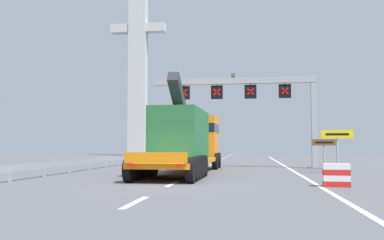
% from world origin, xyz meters
% --- Properties ---
extents(ground, '(112.00, 112.00, 0.00)m').
position_xyz_m(ground, '(0.00, 0.00, 0.00)').
color(ground, '#5B5B60').
extents(lane_markings, '(0.20, 72.20, 0.01)m').
position_xyz_m(lane_markings, '(0.31, 28.80, 0.01)').
color(lane_markings, silver).
rests_on(lane_markings, ground).
extents(edge_line_right, '(0.20, 63.00, 0.01)m').
position_xyz_m(edge_line_right, '(6.20, 12.00, 0.01)').
color(edge_line_right, silver).
rests_on(edge_line_right, ground).
extents(overhead_lane_gantry, '(11.96, 0.90, 6.84)m').
position_xyz_m(overhead_lane_gantry, '(3.87, 12.99, 5.30)').
color(overhead_lane_gantry, '#9EA0A5').
rests_on(overhead_lane_gantry, ground).
extents(heavy_haul_truck_orange, '(3.27, 14.11, 5.30)m').
position_xyz_m(heavy_haul_truck_orange, '(-0.15, 7.55, 1.99)').
color(heavy_haul_truck_orange, orange).
rests_on(heavy_haul_truck_orange, ground).
extents(exit_sign_yellow, '(1.78, 0.15, 2.49)m').
position_xyz_m(exit_sign_yellow, '(8.46, 7.37, 1.93)').
color(exit_sign_yellow, '#9EA0A5').
rests_on(exit_sign_yellow, ground).
extents(tourist_info_sign_brown, '(1.54, 0.15, 2.00)m').
position_xyz_m(tourist_info_sign_brown, '(8.17, 9.97, 1.53)').
color(tourist_info_sign_brown, '#9EA0A5').
rests_on(tourist_info_sign_brown, ground).
extents(crash_barrier_striped, '(1.04, 0.58, 0.90)m').
position_xyz_m(crash_barrier_striped, '(6.83, -0.55, 0.45)').
color(crash_barrier_striped, red).
rests_on(crash_barrier_striped, ground).
extents(guardrail_left, '(0.13, 36.87, 0.76)m').
position_xyz_m(guardrail_left, '(-6.86, 16.44, 0.56)').
color(guardrail_left, '#999EA3').
rests_on(guardrail_left, ground).
extents(bridge_pylon_distant, '(9.00, 2.00, 33.53)m').
position_xyz_m(bridge_pylon_distant, '(-14.48, 48.71, 17.16)').
color(bridge_pylon_distant, '#B7B7B2').
rests_on(bridge_pylon_distant, ground).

